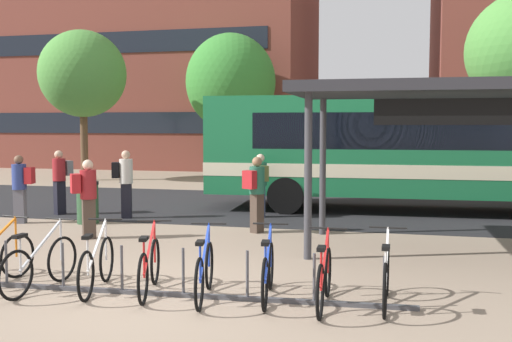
# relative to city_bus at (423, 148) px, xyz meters

# --- Properties ---
(ground) EXTENTS (200.00, 200.00, 0.00)m
(ground) POSITION_rel_city_bus_xyz_m (-3.99, -9.13, -1.78)
(ground) COLOR gray
(bus_lane_asphalt) EXTENTS (80.00, 7.20, 0.01)m
(bus_lane_asphalt) POSITION_rel_city_bus_xyz_m (-3.99, 0.00, -1.77)
(bus_lane_asphalt) COLOR #232326
(bus_lane_asphalt) RESTS_ON ground
(city_bus) EXTENTS (12.11, 3.04, 3.20)m
(city_bus) POSITION_rel_city_bus_xyz_m (0.00, 0.00, 0.00)
(city_bus) COLOR #196B3D
(city_bus) RESTS_ON ground
(bike_rack) EXTENTS (8.26, 0.43, 0.70)m
(bike_rack) POSITION_rel_city_bus_xyz_m (-4.52, -9.26, -1.68)
(bike_rack) COLOR #47474C
(bike_rack) RESTS_ON ground
(parked_bicycle_silver_3) EXTENTS (0.52, 1.72, 0.99)m
(parked_bicycle_silver_3) POSITION_rel_city_bus_xyz_m (-5.75, -9.39, -1.39)
(parked_bicycle_silver_3) COLOR black
(parked_bicycle_silver_3) RESTS_ON ground
(parked_bicycle_white_4) EXTENTS (0.56, 1.70, 0.99)m
(parked_bicycle_white_4) POSITION_rel_city_bus_xyz_m (-4.93, -9.23, -1.39)
(parked_bicycle_white_4) COLOR black
(parked_bicycle_white_4) RESTS_ON ground
(parked_bicycle_red_5) EXTENTS (0.60, 1.68, 0.99)m
(parked_bicycle_red_5) POSITION_rel_city_bus_xyz_m (-4.13, -9.18, -1.39)
(parked_bicycle_red_5) COLOR black
(parked_bicycle_red_5) RESTS_ON ground
(parked_bicycle_blue_6) EXTENTS (0.53, 1.70, 0.99)m
(parked_bicycle_blue_6) POSITION_rel_city_bus_xyz_m (-3.28, -9.25, -1.39)
(parked_bicycle_blue_6) COLOR black
(parked_bicycle_blue_6) RESTS_ON ground
(parked_bicycle_blue_7) EXTENTS (0.52, 1.71, 0.99)m
(parked_bicycle_blue_7) POSITION_rel_city_bus_xyz_m (-2.43, -9.06, -1.39)
(parked_bicycle_blue_7) COLOR black
(parked_bicycle_blue_7) RESTS_ON ground
(parked_bicycle_red_8) EXTENTS (0.52, 1.72, 0.99)m
(parked_bicycle_red_8) POSITION_rel_city_bus_xyz_m (-1.63, -9.24, -1.39)
(parked_bicycle_red_8) COLOR black
(parked_bicycle_red_8) RESTS_ON ground
(parked_bicycle_white_9) EXTENTS (0.52, 1.72, 0.99)m
(parked_bicycle_white_9) POSITION_rel_city_bus_xyz_m (-0.83, -8.99, -1.39)
(parked_bicycle_white_9) COLOR black
(parked_bicycle_white_9) RESTS_ON ground
(transit_shelter) EXTENTS (7.17, 3.38, 3.18)m
(transit_shelter) POSITION_rel_city_bus_xyz_m (0.89, -5.24, 1.22)
(transit_shelter) COLOR #38383D
(transit_shelter) RESTS_ON ground
(commuter_red_pack_0) EXTENTS (0.51, 0.60, 1.70)m
(commuter_red_pack_0) POSITION_rel_city_bus_xyz_m (-3.75, -4.19, -0.79)
(commuter_red_pack_0) COLOR #47382D
(commuter_red_pack_0) RESTS_ON ground
(commuter_red_pack_1) EXTENTS (0.60, 0.57, 1.68)m
(commuter_red_pack_1) POSITION_rel_city_bus_xyz_m (-7.08, -5.68, -0.81)
(commuter_red_pack_1) COLOR #47382D
(commuter_red_pack_1) RESTS_ON ground
(commuter_black_pack_2) EXTENTS (0.59, 0.46, 1.76)m
(commuter_black_pack_2) POSITION_rel_city_bus_xyz_m (-7.52, -2.99, -0.76)
(commuter_black_pack_2) COLOR black
(commuter_black_pack_2) RESTS_ON ground
(commuter_red_pack_3) EXTENTS (0.58, 0.42, 1.68)m
(commuter_red_pack_3) POSITION_rel_city_bus_xyz_m (-9.65, -4.28, -0.81)
(commuter_red_pack_3) COLOR #565660
(commuter_red_pack_3) RESTS_ON ground
(commuter_grey_pack_4) EXTENTS (0.52, 0.60, 1.73)m
(commuter_grey_pack_4) POSITION_rel_city_bus_xyz_m (-9.51, -2.75, -0.77)
(commuter_grey_pack_4) COLOR black
(commuter_grey_pack_4) RESTS_ON ground
(commuter_olive_pack_5) EXTENTS (0.51, 0.60, 1.66)m
(commuter_olive_pack_5) POSITION_rel_city_bus_xyz_m (-4.14, -2.04, -0.82)
(commuter_olive_pack_5) COLOR #2D3851
(commuter_olive_pack_5) RESTS_ON ground
(trash_bin) EXTENTS (0.55, 0.55, 1.03)m
(trash_bin) POSITION_rel_city_bus_xyz_m (-8.07, -3.90, -1.26)
(trash_bin) COLOR #284C2D
(trash_bin) RESTS_ON ground
(street_tree_1) EXTENTS (4.18, 4.18, 6.65)m
(street_tree_1) POSITION_rel_city_bus_xyz_m (-8.27, 9.71, 2.62)
(street_tree_1) COLOR brown
(street_tree_1) RESTS_ON ground
(street_tree_2) EXTENTS (3.71, 3.71, 6.47)m
(street_tree_2) POSITION_rel_city_bus_xyz_m (-13.90, 6.23, 2.81)
(street_tree_2) COLOR brown
(street_tree_2) RESTS_ON ground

